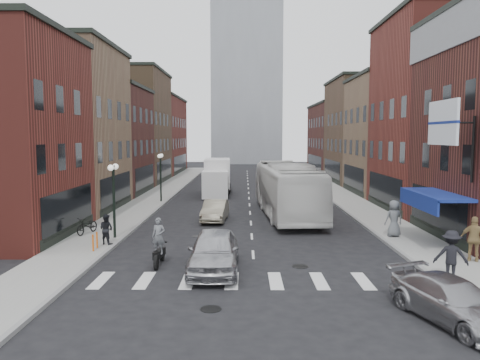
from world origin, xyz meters
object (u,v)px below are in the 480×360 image
(box_truck, at_px, (217,177))
(ped_right_b, at_px, (474,239))
(billboard_sign, at_px, (445,124))
(bike_rack, at_px, (95,241))
(sedan_left_far, at_px, (215,211))
(transit_bus, at_px, (287,189))
(ped_right_c, at_px, (394,218))
(sedan_left_near, at_px, (214,251))
(streetlamp_far, at_px, (161,168))
(curb_car, at_px, (452,301))
(streetlamp_near, at_px, (114,187))
(ped_right_a, at_px, (451,256))
(motorcycle_rider, at_px, (159,243))
(parked_bicycle, at_px, (87,225))
(ped_left_solo, at_px, (106,229))

(box_truck, height_order, ped_right_b, box_truck)
(billboard_sign, bearing_deg, bike_rack, 177.17)
(box_truck, relative_size, sedan_left_far, 1.88)
(transit_bus, bearing_deg, ped_right_c, -59.24)
(transit_bus, distance_m, sedan_left_near, 14.27)
(billboard_sign, distance_m, ped_right_b, 5.22)
(billboard_sign, height_order, bike_rack, billboard_sign)
(sedan_left_near, distance_m, ped_right_c, 11.22)
(streetlamp_far, bearing_deg, bike_rack, -90.69)
(box_truck, xyz_separation_m, curb_car, (8.91, -30.31, -1.01))
(bike_rack, height_order, ped_right_b, ped_right_b)
(transit_bus, distance_m, ped_right_b, 14.34)
(streetlamp_near, xyz_separation_m, transit_bus, (9.97, 7.85, -1.05))
(ped_right_a, bearing_deg, motorcycle_rider, 6.89)
(billboard_sign, height_order, box_truck, billboard_sign)
(streetlamp_far, height_order, ped_right_c, streetlamp_far)
(streetlamp_near, relative_size, ped_right_a, 2.14)
(streetlamp_near, relative_size, ped_right_b, 2.08)
(sedan_left_near, bearing_deg, sedan_left_far, 93.21)
(ped_right_c, bearing_deg, transit_bus, -66.03)
(billboard_sign, relative_size, transit_bus, 0.28)
(ped_right_a, distance_m, ped_right_c, 7.76)
(motorcycle_rider, xyz_separation_m, parked_bicycle, (-5.08, 5.83, -0.35))
(transit_bus, distance_m, ped_right_a, 15.96)
(billboard_sign, distance_m, transit_bus, 13.54)
(ped_right_b, xyz_separation_m, ped_right_c, (-1.89, 5.05, 0.00))
(streetlamp_near, height_order, transit_bus, streetlamp_near)
(ped_left_solo, bearing_deg, box_truck, -78.88)
(streetlamp_far, height_order, ped_right_b, streetlamp_far)
(curb_car, xyz_separation_m, ped_right_c, (1.84, 11.38, 0.48))
(motorcycle_rider, bearing_deg, streetlamp_near, 131.13)
(bike_rack, bearing_deg, curb_car, -31.53)
(bike_rack, bearing_deg, box_truck, 78.31)
(streetlamp_far, height_order, ped_left_solo, streetlamp_far)
(curb_car, xyz_separation_m, ped_right_b, (3.73, 6.33, 0.48))
(transit_bus, bearing_deg, box_truck, 112.11)
(box_truck, bearing_deg, ped_left_solo, -103.99)
(sedan_left_near, bearing_deg, streetlamp_near, 134.81)
(billboard_sign, height_order, ped_right_b, billboard_sign)
(streetlamp_far, bearing_deg, ped_right_b, -47.62)
(transit_bus, xyz_separation_m, ped_right_c, (5.14, -7.43, -0.72))
(billboard_sign, xyz_separation_m, bike_rack, (-16.19, 0.80, -5.58))
(motorcycle_rider, bearing_deg, billboard_sign, 13.55)
(billboard_sign, distance_m, parked_bicycle, 19.13)
(sedan_left_far, bearing_deg, ped_right_a, -49.74)
(sedan_left_near, relative_size, ped_left_solo, 3.29)
(ped_left_solo, bearing_deg, ped_right_a, -178.53)
(transit_bus, relative_size, ped_right_b, 6.75)
(billboard_sign, relative_size, streetlamp_near, 0.90)
(billboard_sign, relative_size, ped_right_c, 1.87)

